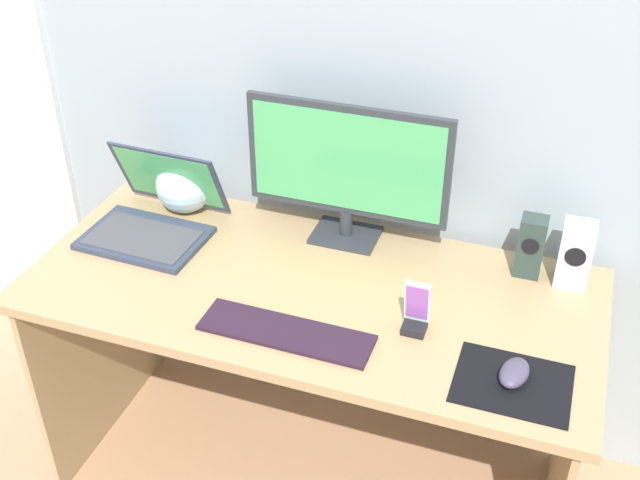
{
  "coord_description": "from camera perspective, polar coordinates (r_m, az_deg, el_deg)",
  "views": [
    {
      "loc": [
        0.55,
        -1.49,
        1.91
      ],
      "look_at": [
        0.03,
        -0.02,
        0.87
      ],
      "focal_mm": 43.9,
      "sensor_mm": 36.0,
      "label": 1
    }
  ],
  "objects": [
    {
      "name": "ground_plane",
      "position": [
        2.48,
        -0.59,
        -16.65
      ],
      "size": [
        8.0,
        8.0,
        0.0
      ],
      "primitive_type": "plane",
      "color": "tan"
    },
    {
      "name": "wall_back",
      "position": [
        2.05,
        2.92,
        14.89
      ],
      "size": [
        6.0,
        0.04,
        2.5
      ],
      "primitive_type": "cube",
      "color": "#99A8AF",
      "rests_on": "ground_plane"
    },
    {
      "name": "desk",
      "position": [
        2.07,
        -0.68,
        -6.54
      ],
      "size": [
        1.45,
        0.66,
        0.71
      ],
      "color": "tan",
      "rests_on": "ground_plane"
    },
    {
      "name": "monitor",
      "position": [
        2.06,
        1.99,
        5.25
      ],
      "size": [
        0.55,
        0.14,
        0.39
      ],
      "color": "#2E3337",
      "rests_on": "desk"
    },
    {
      "name": "speaker_right",
      "position": [
        2.05,
        18.11,
        -0.99
      ],
      "size": [
        0.08,
        0.09,
        0.17
      ],
      "color": "white",
      "rests_on": "desk"
    },
    {
      "name": "speaker_near_monitor",
      "position": [
        2.05,
        15.11,
        -0.45
      ],
      "size": [
        0.07,
        0.06,
        0.17
      ],
      "color": "#2E3E38",
      "rests_on": "desk"
    },
    {
      "name": "laptop",
      "position": [
        2.22,
        -12.07,
        1.63
      ],
      "size": [
        0.34,
        0.33,
        0.22
      ],
      "color": "#31394C",
      "rests_on": "desk"
    },
    {
      "name": "fishbowl",
      "position": [
        2.29,
        -9.87,
        3.96
      ],
      "size": [
        0.16,
        0.16,
        0.16
      ],
      "primitive_type": "sphere",
      "color": "silver",
      "rests_on": "desk"
    },
    {
      "name": "keyboard_external",
      "position": [
        1.84,
        -2.49,
        -6.75
      ],
      "size": [
        0.41,
        0.12,
        0.01
      ],
      "primitive_type": "cube",
      "rotation": [
        0.0,
        0.0,
        -0.01
      ],
      "color": "#2C192A",
      "rests_on": "desk"
    },
    {
      "name": "mousepad",
      "position": [
        1.77,
        13.86,
        -10.11
      ],
      "size": [
        0.25,
        0.2,
        0.0
      ],
      "primitive_type": "cube",
      "color": "black",
      "rests_on": "desk"
    },
    {
      "name": "mouse",
      "position": [
        1.76,
        13.98,
        -9.38
      ],
      "size": [
        0.08,
        0.11,
        0.04
      ],
      "primitive_type": "ellipsoid",
      "rotation": [
        0.0,
        0.0,
        -0.19
      ],
      "color": "#4B435C",
      "rests_on": "mousepad"
    },
    {
      "name": "phone_in_dock",
      "position": [
        1.84,
        7.01,
        -5.33
      ],
      "size": [
        0.06,
        0.05,
        0.14
      ],
      "color": "black",
      "rests_on": "desk"
    }
  ]
}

